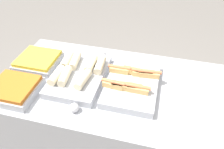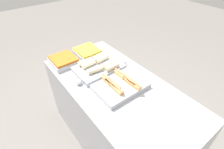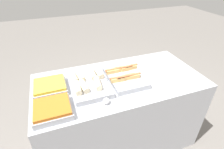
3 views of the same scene
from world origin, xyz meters
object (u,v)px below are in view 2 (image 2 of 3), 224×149
object	(u,v)px
tray_wraps	(99,67)
serving_spoon_near	(78,82)
tray_hotdogs	(121,85)
tray_side_back	(87,52)
serving_spoon_far	(123,62)
tray_side_front	(64,61)

from	to	relation	value
tray_wraps	serving_spoon_near	world-z (taller)	tray_wraps
tray_hotdogs	tray_side_back	distance (m)	0.69
tray_hotdogs	serving_spoon_near	distance (m)	0.40
serving_spoon_far	tray_hotdogs	bearing A→B (deg)	-43.92
tray_side_front	serving_spoon_near	world-z (taller)	tray_side_front
tray_side_back	serving_spoon_near	size ratio (longest dim) A/B	1.22
tray_side_front	serving_spoon_far	world-z (taller)	tray_side_front
tray_side_front	serving_spoon_far	bearing A→B (deg)	51.65
tray_wraps	tray_side_back	xyz separation A→B (m)	(-0.33, 0.06, -0.00)
serving_spoon_near	serving_spoon_far	size ratio (longest dim) A/B	0.97
tray_hotdogs	tray_side_front	size ratio (longest dim) A/B	1.62
tray_hotdogs	serving_spoon_far	bearing A→B (deg)	136.08
serving_spoon_near	tray_hotdogs	bearing A→B (deg)	43.62
tray_hotdogs	serving_spoon_far	size ratio (longest dim) A/B	1.92
tray_side_back	serving_spoon_near	distance (m)	0.52
serving_spoon_near	tray_side_front	bearing A→B (deg)	173.88
tray_side_back	serving_spoon_far	size ratio (longest dim) A/B	1.18
tray_wraps	serving_spoon_far	world-z (taller)	tray_wraps
tray_wraps	serving_spoon_far	xyz separation A→B (m)	(0.07, 0.27, -0.01)
serving_spoon_near	serving_spoon_far	world-z (taller)	same
serving_spoon_near	tray_wraps	bearing A→B (deg)	103.65
tray_wraps	tray_side_front	bearing A→B (deg)	-144.57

